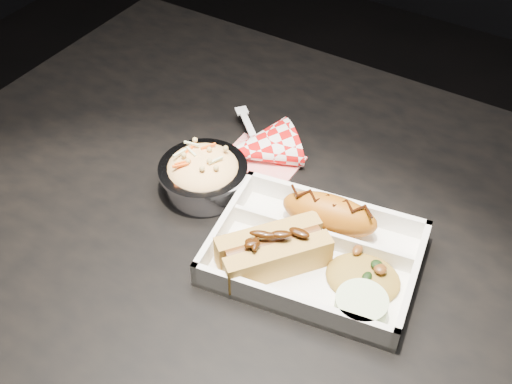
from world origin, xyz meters
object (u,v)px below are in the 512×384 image
at_px(dining_table, 311,277).
at_px(foil_coleslaw_cup, 203,173).
at_px(hotdog, 273,249).
at_px(napkin_fork, 258,149).
at_px(food_tray, 315,256).
at_px(fried_pastry, 329,214).

distance_m(dining_table, foil_coleslaw_cup, 0.21).
height_order(hotdog, napkin_fork, napkin_fork).
relative_size(food_tray, hotdog, 1.96).
bearing_deg(napkin_fork, hotdog, -11.07).
relative_size(foil_coleslaw_cup, napkin_fork, 0.79).
relative_size(fried_pastry, foil_coleslaw_cup, 1.03).
xyz_separation_m(hotdog, foil_coleslaw_cup, (-0.15, 0.07, -0.00)).
xyz_separation_m(dining_table, foil_coleslaw_cup, (-0.17, -0.01, 0.12)).
relative_size(food_tray, napkin_fork, 1.80).
bearing_deg(napkin_fork, dining_table, 9.89).
xyz_separation_m(fried_pastry, foil_coleslaw_cup, (-0.18, -0.02, -0.00)).
relative_size(food_tray, foil_coleslaw_cup, 2.27).
bearing_deg(napkin_fork, food_tray, 3.24).
bearing_deg(napkin_fork, fried_pastry, 15.39).
distance_m(food_tray, hotdog, 0.06).
bearing_deg(fried_pastry, dining_table, -137.22).
distance_m(foil_coleslaw_cup, napkin_fork, 0.10).
height_order(hotdog, foil_coleslaw_cup, foil_coleslaw_cup).
relative_size(dining_table, foil_coleslaw_cup, 9.85).
bearing_deg(fried_pastry, napkin_fork, 153.22).
relative_size(hotdog, foil_coleslaw_cup, 1.16).
bearing_deg(fried_pastry, hotdog, -109.29).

